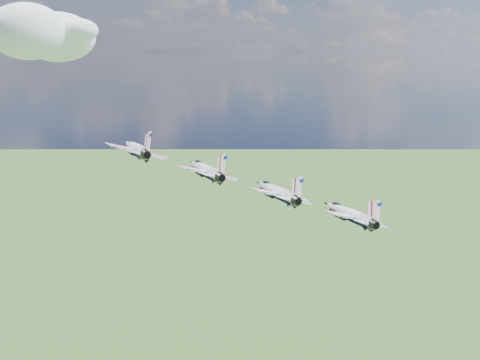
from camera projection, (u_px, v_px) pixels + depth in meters
cloud_far at (40, 33)px, 257.75m from camera, size 57.23×44.96×22.48m
jet_0 at (135, 148)px, 85.11m from camera, size 12.27×15.40×6.83m
jet_1 at (205, 169)px, 84.27m from camera, size 12.27×15.40×6.83m
jet_2 at (276, 191)px, 83.43m from camera, size 12.27×15.40×6.83m
jet_3 at (348, 213)px, 82.59m from camera, size 12.27×15.40×6.83m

